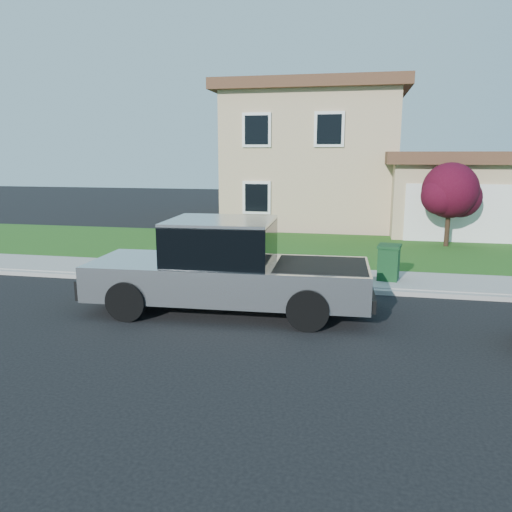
{
  "coord_description": "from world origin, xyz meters",
  "views": [
    {
      "loc": [
        2.31,
        -9.91,
        3.55
      ],
      "look_at": [
        0.02,
        1.34,
        1.2
      ],
      "focal_mm": 35.0,
      "sensor_mm": 36.0,
      "label": 1
    }
  ],
  "objects_px": {
    "woman": "(199,260)",
    "ornamental_tree": "(451,193)",
    "trash_bin": "(389,262)",
    "pickup_truck": "(227,269)"
  },
  "relations": [
    {
      "from": "woman",
      "to": "ornamental_tree",
      "type": "relative_size",
      "value": 0.57
    },
    {
      "from": "woman",
      "to": "trash_bin",
      "type": "bearing_deg",
      "value": -172.75
    },
    {
      "from": "woman",
      "to": "trash_bin",
      "type": "relative_size",
      "value": 1.85
    },
    {
      "from": "ornamental_tree",
      "to": "pickup_truck",
      "type": "bearing_deg",
      "value": -124.45
    },
    {
      "from": "pickup_truck",
      "to": "woman",
      "type": "height_order",
      "value": "pickup_truck"
    },
    {
      "from": "pickup_truck",
      "to": "ornamental_tree",
      "type": "xyz_separation_m",
      "value": [
        6.27,
        9.14,
        1.13
      ]
    },
    {
      "from": "pickup_truck",
      "to": "woman",
      "type": "relative_size",
      "value": 3.66
    },
    {
      "from": "woman",
      "to": "trash_bin",
      "type": "distance_m",
      "value": 5.2
    },
    {
      "from": "woman",
      "to": "ornamental_tree",
      "type": "height_order",
      "value": "ornamental_tree"
    },
    {
      "from": "trash_bin",
      "to": "woman",
      "type": "bearing_deg",
      "value": -150.26
    }
  ]
}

